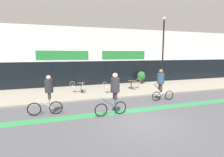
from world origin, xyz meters
name	(u,v)px	position (x,y,z in m)	size (l,w,h in m)	color
ground_plane	(142,122)	(0.00, 0.00, 0.00)	(120.00, 120.00, 0.00)	#4C4C51
sidewalk_slab	(103,91)	(0.00, 7.25, 0.06)	(40.00, 5.50, 0.12)	gray
storefront_facade	(91,57)	(0.00, 11.97, 2.89)	(40.00, 4.06, 5.80)	silver
bike_lane_stripe	(128,111)	(0.00, 1.68, 0.00)	(36.00, 0.70, 0.01)	#2D844C
bistro_table_0	(81,85)	(-1.87, 7.13, 0.65)	(0.61, 0.61, 0.75)	black
bistro_table_1	(113,86)	(0.58, 6.03, 0.63)	(0.74, 0.74, 0.71)	black
bistro_table_2	(131,83)	(2.65, 7.07, 0.63)	(0.64, 0.64, 0.72)	black
cafe_chair_0_near	(82,87)	(-1.87, 6.50, 0.64)	(0.41, 0.58, 0.90)	#B7B2AD
cafe_chair_0_side	(74,86)	(-2.50, 7.13, 0.64)	(0.58, 0.42, 0.90)	#B7B2AD
cafe_chair_1_near	(116,88)	(0.57, 5.40, 0.64)	(0.43, 0.59, 0.90)	#B7B2AD
cafe_chair_1_side	(106,87)	(-0.05, 6.03, 0.64)	(0.58, 0.40, 0.90)	#B7B2AD
cafe_chair_2_near	(134,84)	(2.64, 6.44, 0.64)	(0.42, 0.59, 0.90)	#B7B2AD
cafe_chair_2_side	(138,83)	(3.27, 7.06, 0.64)	(0.60, 0.45, 0.90)	#B7B2AD
planter_pot	(141,77)	(4.84, 9.36, 0.80)	(0.87, 0.87, 1.27)	#232326
lamp_post	(163,50)	(4.39, 4.94, 3.53)	(0.26, 0.26, 5.99)	black
cyclist_0	(114,90)	(-0.95, 1.37, 1.34)	(1.80, 0.53, 2.27)	black
cyclist_1	(161,82)	(3.06, 3.06, 1.32)	(1.70, 0.50, 2.20)	black
cyclist_2	(48,93)	(-4.30, 2.51, 1.22)	(1.82, 0.53, 2.14)	black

